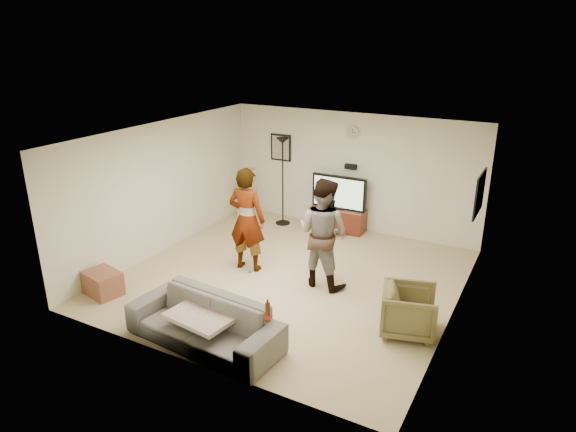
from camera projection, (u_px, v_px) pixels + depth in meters
The scene contains 24 objects.
floor at pixel (290, 278), 8.89m from camera, with size 5.50×5.50×0.02m, color tan.
ceiling at pixel (290, 135), 8.03m from camera, with size 5.50×5.50×0.02m, color white.
wall_back at pixel (352, 172), 10.73m from camera, with size 5.50×0.04×2.50m, color beige.
wall_front at pixel (184, 276), 6.19m from camera, with size 5.50×0.04×2.50m, color beige.
wall_left at pixel (163, 187), 9.69m from camera, with size 0.04×5.50×2.50m, color beige.
wall_right at pixel (460, 240), 7.23m from camera, with size 0.04×5.50×2.50m, color beige.
wall_clock at pixel (353, 132), 10.41m from camera, with size 0.26×0.26×0.04m, color silver.
wall_speaker at pixel (351, 167), 10.64m from camera, with size 0.25×0.10×0.10m, color black.
picture_back at pixel (281, 148), 11.35m from camera, with size 0.42×0.03×0.52m, color gray.
picture_right at pixel (479, 194), 8.47m from camera, with size 0.03×0.78×0.62m, color tan.
tv_stand at pixel (338, 219), 10.95m from camera, with size 1.17×0.45×0.49m, color #461B0F.
console_box at pixel (335, 235), 10.64m from camera, with size 0.40×0.30×0.07m, color #B0B0B7.
tv at pixel (339, 192), 10.74m from camera, with size 1.20×0.08×0.71m, color black.
tv_screen at pixel (338, 193), 10.70m from camera, with size 1.11×0.01×0.63m, color #12E871.
floor_lamp at pixel (283, 182), 11.04m from camera, with size 0.32×0.32×1.93m, color black.
cat_tree at pixel (247, 192), 11.64m from camera, with size 0.37×0.37×1.14m, color tan.
person_left at pixel (247, 220), 8.92m from camera, with size 0.68×0.45×1.88m, color #93959D.
person_right at pixel (323, 233), 8.35m from camera, with size 0.91×0.71×1.86m, color navy.
sofa at pixel (204, 322), 6.92m from camera, with size 2.21×0.86×0.65m, color #5A5750.
throw_blanket at pixel (203, 315), 6.88m from camera, with size 0.90×0.70×0.06m, color #C9AC97.
beer_bottle at pixel (268, 312), 6.31m from camera, with size 0.06×0.06×0.25m, color #401906.
armchair at pixel (409, 311), 7.16m from camera, with size 0.74×0.76×0.69m, color brown.
side_table at pixel (103, 283), 8.26m from camera, with size 0.59×0.44×0.39m, color brown.
toy_ball at pixel (250, 271), 9.05m from camera, with size 0.06×0.06×0.06m, color teal.
Camera 1 is at (3.77, -7.03, 4.06)m, focal length 31.70 mm.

